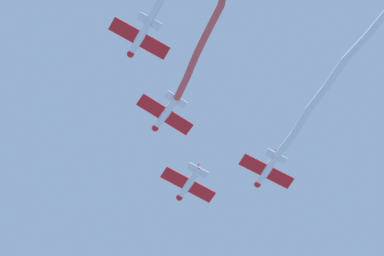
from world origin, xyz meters
name	(u,v)px	position (x,y,z in m)	size (l,w,h in m)	color
airplane_lead	(188,184)	(4.53, 4.21, 68.93)	(6.32, 4.84, 1.56)	white
airplane_left_wing	(165,114)	(8.70, 11.67, 68.93)	(6.28, 4.84, 1.56)	white
smoke_trail_left_wing	(212,17)	(6.53, 22.76, 68.50)	(3.08, 18.81, 1.71)	#DB4C4C
airplane_right_wing	(267,170)	(-3.32, 7.57, 69.23)	(6.34, 4.84, 1.56)	white
smoke_trail_right_wing	(329,85)	(-6.92, 18.40, 69.50)	(7.24, 17.96, 1.85)	white
airplane_slot	(140,38)	(12.86, 19.11, 68.63)	(6.33, 4.84, 1.56)	white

